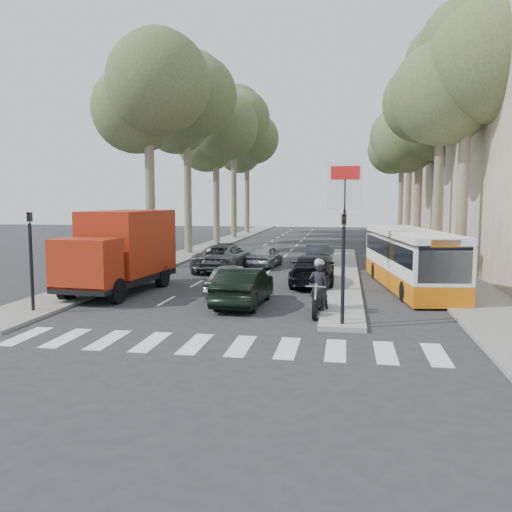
{
  "coord_description": "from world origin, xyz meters",
  "views": [
    {
      "loc": [
        3.31,
        -18.36,
        4.06
      ],
      "look_at": [
        -0.49,
        4.51,
        1.6
      ],
      "focal_mm": 38.0,
      "sensor_mm": 36.0,
      "label": 1
    }
  ],
  "objects_px": {
    "red_truck": "(121,250)",
    "city_bus": "(410,258)",
    "motorcycle": "(319,288)",
    "silver_hatchback": "(231,279)",
    "dark_hatchback": "(244,286)"
  },
  "relations": [
    {
      "from": "silver_hatchback",
      "to": "dark_hatchback",
      "type": "height_order",
      "value": "dark_hatchback"
    },
    {
      "from": "dark_hatchback",
      "to": "city_bus",
      "type": "height_order",
      "value": "city_bus"
    },
    {
      "from": "silver_hatchback",
      "to": "red_truck",
      "type": "xyz_separation_m",
      "value": [
        -4.82,
        -0.13,
        1.19
      ]
    },
    {
      "from": "silver_hatchback",
      "to": "red_truck",
      "type": "distance_m",
      "value": 4.96
    },
    {
      "from": "dark_hatchback",
      "to": "city_bus",
      "type": "bearing_deg",
      "value": -140.24
    },
    {
      "from": "red_truck",
      "to": "city_bus",
      "type": "relative_size",
      "value": 0.66
    },
    {
      "from": "motorcycle",
      "to": "silver_hatchback",
      "type": "bearing_deg",
      "value": 145.28
    },
    {
      "from": "red_truck",
      "to": "motorcycle",
      "type": "height_order",
      "value": "red_truck"
    },
    {
      "from": "dark_hatchback",
      "to": "motorcycle",
      "type": "relative_size",
      "value": 1.88
    },
    {
      "from": "silver_hatchback",
      "to": "red_truck",
      "type": "bearing_deg",
      "value": 3.13
    },
    {
      "from": "silver_hatchback",
      "to": "motorcycle",
      "type": "bearing_deg",
      "value": 142.12
    },
    {
      "from": "dark_hatchback",
      "to": "motorcycle",
      "type": "distance_m",
      "value": 3.11
    },
    {
      "from": "silver_hatchback",
      "to": "motorcycle",
      "type": "distance_m",
      "value": 5.03
    },
    {
      "from": "motorcycle",
      "to": "dark_hatchback",
      "type": "bearing_deg",
      "value": 165.02
    },
    {
      "from": "red_truck",
      "to": "motorcycle",
      "type": "relative_size",
      "value": 2.91
    }
  ]
}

